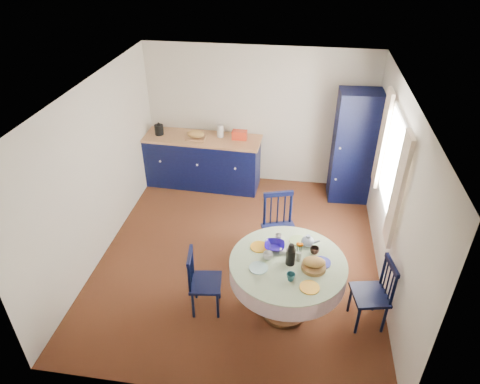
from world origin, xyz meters
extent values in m
plane|color=black|center=(0.00, 0.00, 0.00)|extent=(4.50, 4.50, 0.00)
plane|color=white|center=(0.00, 0.00, 2.50)|extent=(4.50, 4.50, 0.00)
cube|color=beige|center=(0.00, 2.25, 1.25)|extent=(4.00, 0.02, 2.50)
cube|color=beige|center=(-2.00, 0.00, 1.25)|extent=(0.02, 4.50, 2.50)
cube|color=beige|center=(2.00, 0.00, 1.25)|extent=(0.02, 4.50, 2.50)
plane|color=white|center=(2.00, 0.30, 1.50)|extent=(0.00, 1.20, 1.20)
cube|color=beige|center=(1.92, -0.40, 1.55)|extent=(0.05, 0.34, 1.45)
cube|color=beige|center=(1.92, 1.00, 1.55)|extent=(0.05, 0.34, 1.45)
cube|color=black|center=(-0.98, 1.90, 0.46)|extent=(2.09, 0.71, 0.91)
cube|color=tan|center=(-0.98, 1.90, 0.93)|extent=(2.16, 0.75, 0.04)
cube|color=#A12814|center=(-0.29, 1.91, 1.03)|extent=(0.27, 0.15, 0.16)
cube|color=tan|center=(-1.06, 1.85, 0.96)|extent=(0.35, 0.25, 0.02)
ellipsoid|color=#BB8448|center=(-1.06, 1.85, 1.04)|extent=(0.31, 0.20, 0.13)
cylinder|color=silver|center=(-0.64, 1.97, 1.06)|extent=(0.12, 0.12, 0.22)
cube|color=black|center=(1.66, 1.85, 0.98)|extent=(0.71, 0.52, 1.96)
cylinder|color=white|center=(1.40, 1.60, 1.08)|extent=(0.04, 0.02, 0.04)
cylinder|color=white|center=(1.40, 1.60, 0.49)|extent=(0.04, 0.02, 0.04)
cylinder|color=#5A2E19|center=(0.73, -1.00, 0.03)|extent=(0.57, 0.57, 0.05)
cylinder|color=#5A2E19|center=(0.73, -1.00, 0.41)|extent=(0.12, 0.12, 0.76)
cylinder|color=#5A2E19|center=(0.73, -1.00, 0.81)|extent=(1.32, 1.32, 0.03)
cylinder|color=white|center=(0.73, -1.00, 0.71)|extent=(1.38, 1.38, 0.22)
cylinder|color=white|center=(0.73, -1.00, 0.83)|extent=(1.38, 1.38, 0.01)
cylinder|color=#95C3C4|center=(0.40, -1.16, 0.84)|extent=(0.22, 0.22, 0.01)
cylinder|color=orange|center=(0.98, -1.38, 0.84)|extent=(0.22, 0.22, 0.01)
cylinder|color=navy|center=(1.11, -0.96, 0.84)|extent=(0.22, 0.22, 0.01)
cylinder|color=#8BA867|center=(0.83, -0.60, 0.84)|extent=(0.22, 0.22, 0.01)
cylinder|color=orange|center=(0.37, -0.79, 0.84)|extent=(0.22, 0.22, 0.01)
cylinder|color=brown|center=(1.02, -1.08, 0.86)|extent=(0.28, 0.28, 0.05)
ellipsoid|color=#BB8448|center=(1.02, -1.08, 0.94)|extent=(0.26, 0.16, 0.11)
cube|color=silver|center=(0.67, -0.85, 0.86)|extent=(0.10, 0.07, 0.04)
cylinder|color=black|center=(-0.08, -1.22, 0.20)|extent=(0.03, 0.03, 0.41)
cylinder|color=black|center=(-0.13, -0.90, 0.20)|extent=(0.03, 0.03, 0.41)
cylinder|color=black|center=(-0.39, -1.26, 0.20)|extent=(0.03, 0.03, 0.41)
cylinder|color=black|center=(-0.43, -0.94, 0.20)|extent=(0.03, 0.03, 0.41)
cube|color=black|center=(-0.26, -1.08, 0.43)|extent=(0.43, 0.45, 0.04)
cylinder|color=black|center=(-0.40, -1.26, 0.66)|extent=(0.03, 0.03, 0.46)
cylinder|color=black|center=(-0.45, -0.94, 0.66)|extent=(0.03, 0.03, 0.46)
cube|color=black|center=(-0.43, -1.10, 0.86)|extent=(0.09, 0.36, 0.06)
cylinder|color=black|center=(-0.41, -1.18, 0.64)|extent=(0.02, 0.02, 0.38)
cylinder|color=black|center=(-0.43, -1.10, 0.64)|extent=(0.02, 0.02, 0.38)
cylinder|color=black|center=(-0.44, -1.01, 0.64)|extent=(0.02, 0.02, 0.38)
cylinder|color=black|center=(0.46, -0.25, 0.24)|extent=(0.04, 0.04, 0.48)
cylinder|color=black|center=(0.82, -0.13, 0.24)|extent=(0.04, 0.04, 0.48)
cylinder|color=black|center=(0.35, 0.09, 0.24)|extent=(0.04, 0.04, 0.48)
cylinder|color=black|center=(0.71, 0.21, 0.24)|extent=(0.04, 0.04, 0.48)
cube|color=black|center=(0.58, -0.02, 0.50)|extent=(0.58, 0.57, 0.04)
cylinder|color=black|center=(0.34, 0.11, 0.77)|extent=(0.04, 0.04, 0.53)
cylinder|color=black|center=(0.70, 0.23, 0.77)|extent=(0.04, 0.04, 0.53)
cube|color=black|center=(0.52, 0.17, 1.01)|extent=(0.42, 0.17, 0.07)
cylinder|color=black|center=(0.43, 0.14, 0.74)|extent=(0.02, 0.02, 0.44)
cylinder|color=black|center=(0.52, 0.17, 0.74)|extent=(0.02, 0.02, 0.44)
cylinder|color=black|center=(0.62, 0.20, 0.74)|extent=(0.02, 0.02, 0.44)
cylinder|color=black|center=(1.53, -0.87, 0.22)|extent=(0.04, 0.04, 0.43)
cylinder|color=black|center=(1.60, -1.20, 0.22)|extent=(0.04, 0.04, 0.43)
cylinder|color=black|center=(1.84, -0.80, 0.22)|extent=(0.04, 0.04, 0.43)
cylinder|color=black|center=(1.91, -1.14, 0.22)|extent=(0.04, 0.04, 0.43)
cube|color=black|center=(1.72, -1.00, 0.45)|extent=(0.48, 0.49, 0.04)
cylinder|color=black|center=(1.86, -0.80, 0.69)|extent=(0.04, 0.04, 0.48)
cylinder|color=black|center=(1.93, -1.13, 0.69)|extent=(0.04, 0.04, 0.48)
cube|color=black|center=(1.90, -0.97, 0.91)|extent=(0.12, 0.38, 0.06)
cylinder|color=black|center=(1.88, -0.88, 0.67)|extent=(0.02, 0.02, 0.40)
cylinder|color=black|center=(1.90, -0.97, 0.67)|extent=(0.02, 0.02, 0.40)
cylinder|color=black|center=(1.92, -1.05, 0.67)|extent=(0.02, 0.02, 0.40)
imported|color=silver|center=(0.49, -0.98, 0.88)|extent=(0.12, 0.12, 0.09)
imported|color=#28616A|center=(0.77, -1.30, 0.88)|extent=(0.10, 0.10, 0.09)
imported|color=black|center=(1.03, -0.80, 0.88)|extent=(0.11, 0.11, 0.09)
imported|color=silver|center=(0.58, -0.62, 0.88)|extent=(0.09, 0.09, 0.09)
imported|color=#100569|center=(0.55, -0.78, 0.87)|extent=(0.25, 0.25, 0.06)
camera|label=1|loc=(0.74, -4.80, 4.21)|focal=32.00mm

